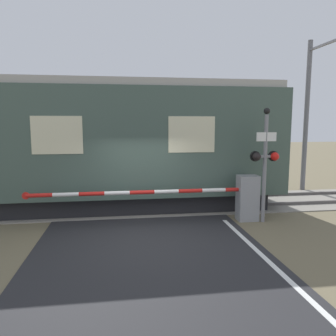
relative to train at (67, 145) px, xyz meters
The scene contains 6 objects.
ground_plane 4.54m from the train, 52.95° to the right, with size 80.00×80.00×0.00m, color #6B6047.
track_bed 3.22m from the train, ahead, with size 36.00×3.20×0.13m.
train is the anchor object (origin of this frame).
crossing_barrier 5.62m from the train, 23.85° to the right, with size 6.69×0.44×1.36m.
signal_post 6.40m from the train, 22.30° to the right, with size 0.85×0.26×3.33m.
catenary_pole 9.92m from the train, 10.52° to the left, with size 0.20×1.90×6.32m.
Camera 1 is at (-0.61, -8.13, 2.89)m, focal length 35.00 mm.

